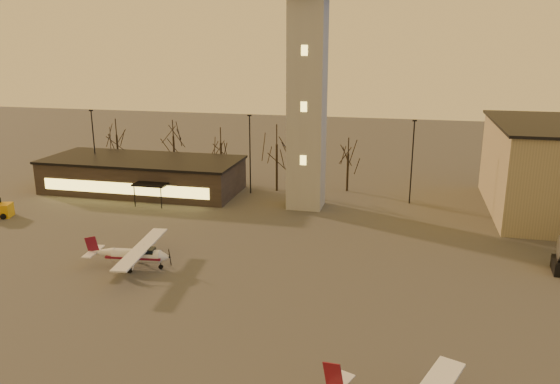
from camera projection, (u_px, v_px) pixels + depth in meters
name	position (u px, v px, depth m)	size (l,w,h in m)	color
ground	(224.00, 332.00, 36.77)	(220.00, 220.00, 0.00)	#3E3C39
control_tower	(308.00, 66.00, 60.56)	(6.80, 6.80, 32.60)	gray
terminal	(143.00, 175.00, 71.05)	(25.40, 12.20, 4.30)	black
light_poles	(312.00, 160.00, 64.30)	(58.50, 12.25, 10.14)	black
tree_row	(221.00, 139.00, 74.95)	(37.20, 9.20, 8.80)	black
cessna_rear	(138.00, 258.00, 46.93)	(7.96, 10.04, 2.76)	silver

